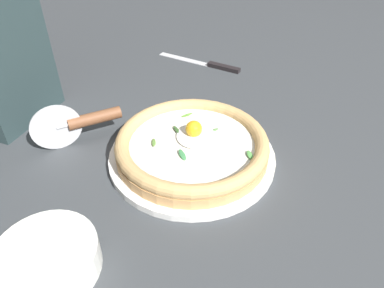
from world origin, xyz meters
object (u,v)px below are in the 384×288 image
at_px(pizza, 192,145).
at_px(drinking_glass, 29,84).
at_px(side_bowl, 48,259).
at_px(pizza_cutter, 82,121).
at_px(table_knife, 210,65).

height_order(pizza, drinking_glass, drinking_glass).
xyz_separation_m(side_bowl, pizza_cutter, (0.26, 0.07, 0.02)).
bearing_deg(table_knife, pizza, -175.36).
height_order(side_bowl, drinking_glass, drinking_glass).
bearing_deg(pizza_cutter, side_bowl, -164.24).
bearing_deg(side_bowl, table_knife, -9.28).
relative_size(side_bowl, pizza_cutter, 0.97).
xyz_separation_m(pizza, pizza_cutter, (0.01, 0.20, 0.01)).
bearing_deg(pizza_cutter, table_knife, -25.81).
height_order(pizza, side_bowl, pizza).
height_order(side_bowl, table_knife, side_bowl).
xyz_separation_m(side_bowl, table_knife, (0.62, -0.10, -0.02)).
xyz_separation_m(side_bowl, drinking_glass, (0.36, 0.24, 0.03)).
distance_m(pizza, table_knife, 0.37).
bearing_deg(side_bowl, pizza_cutter, 15.76).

